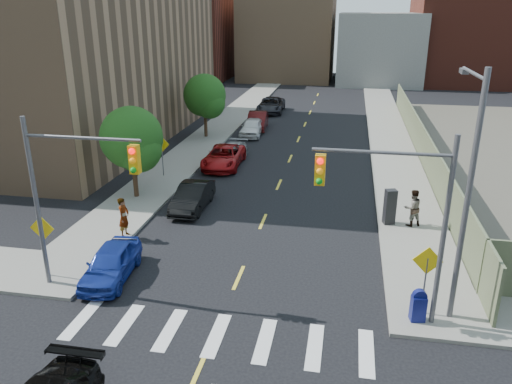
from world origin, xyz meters
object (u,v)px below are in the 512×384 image
at_px(parked_car_black, 193,197).
at_px(parked_car_maroon, 257,121).
at_px(parked_car_blue, 111,263).
at_px(parked_car_red, 224,157).
at_px(pedestrian_east, 413,208).
at_px(pedestrian_west, 124,217).
at_px(parked_car_silver, 232,152).
at_px(parked_car_grey, 271,105).
at_px(parked_car_white, 252,127).
at_px(payphone, 390,207).
at_px(mailbox, 418,306).

bearing_deg(parked_car_black, parked_car_maroon, 89.90).
height_order(parked_car_blue, parked_car_maroon, parked_car_maroon).
height_order(parked_car_red, pedestrian_east, pedestrian_east).
bearing_deg(pedestrian_west, parked_car_red, -6.32).
bearing_deg(parked_car_black, parked_car_silver, 89.90).
xyz_separation_m(parked_car_red, parked_car_grey, (0.22, 20.22, 0.05)).
xyz_separation_m(parked_car_silver, pedestrian_east, (11.84, -10.14, 0.50)).
distance_m(parked_car_white, payphone, 20.90).
distance_m(mailbox, pedestrian_east, 8.63).
distance_m(parked_car_blue, parked_car_silver, 17.77).
xyz_separation_m(parked_car_red, mailbox, (11.42, -17.10, 0.01)).
bearing_deg(parked_car_grey, parked_car_white, -91.74).
xyz_separation_m(parked_car_blue, parked_car_white, (1.02, 25.57, 0.05)).
distance_m(parked_car_white, pedestrian_east, 21.52).
bearing_deg(parked_car_silver, payphone, -41.78).
height_order(pedestrian_west, pedestrian_east, pedestrian_west).
xyz_separation_m(parked_car_black, mailbox, (11.20, -9.05, 0.03)).
bearing_deg(parked_car_blue, mailbox, -10.40).
xyz_separation_m(parked_car_black, parked_car_white, (0.00, 17.52, 0.04)).
distance_m(parked_car_black, pedestrian_east, 11.85).
height_order(parked_car_black, parked_car_silver, parked_car_black).
height_order(parked_car_blue, parked_car_red, parked_car_red).
height_order(parked_car_red, mailbox, parked_car_red).
relative_size(parked_car_white, pedestrian_west, 2.25).
bearing_deg(mailbox, parked_car_grey, 97.05).
relative_size(parked_car_blue, parked_car_white, 0.93).
bearing_deg(pedestrian_west, mailbox, -107.19).
bearing_deg(pedestrian_west, parked_car_white, -3.20).
xyz_separation_m(parked_car_blue, pedestrian_west, (-1.08, 3.70, 0.43)).
bearing_deg(payphone, pedestrian_west, -179.69).
bearing_deg(mailbox, pedestrian_east, 76.08).
height_order(parked_car_grey, pedestrian_east, pedestrian_east).
xyz_separation_m(parked_car_blue, parked_car_silver, (1.02, 17.74, -0.09)).
distance_m(parked_car_maroon, mailbox, 31.23).
height_order(parked_car_white, mailbox, parked_car_white).
bearing_deg(parked_car_silver, parked_car_white, 91.56).
distance_m(parked_car_white, parked_car_maroon, 2.58).
xyz_separation_m(payphone, pedestrian_west, (-12.82, -3.93, 0.07)).
distance_m(pedestrian_west, pedestrian_east, 14.47).
bearing_deg(mailbox, payphone, 83.53).
bearing_deg(pedestrian_east, payphone, -25.93).
xyz_separation_m(parked_car_silver, parked_car_grey, (0.00, 18.58, 0.18)).
relative_size(parked_car_blue, parked_car_grey, 0.73).
distance_m(parked_car_blue, mailbox, 12.25).
bearing_deg(parked_car_blue, pedestrian_east, 24.87).
relative_size(payphone, pedestrian_east, 0.96).
bearing_deg(parked_car_red, pedestrian_east, -36.52).
bearing_deg(parked_car_blue, parked_car_white, 82.00).
xyz_separation_m(mailbox, pedestrian_west, (-13.30, 4.70, 0.39)).
relative_size(parked_car_silver, payphone, 2.30).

